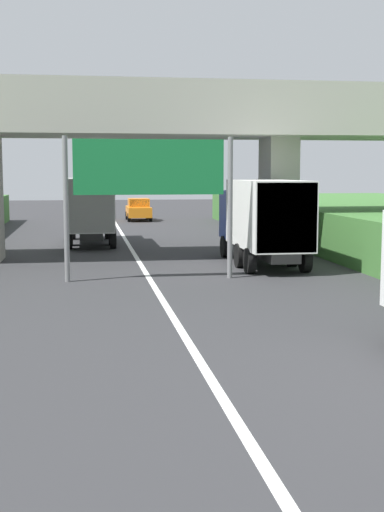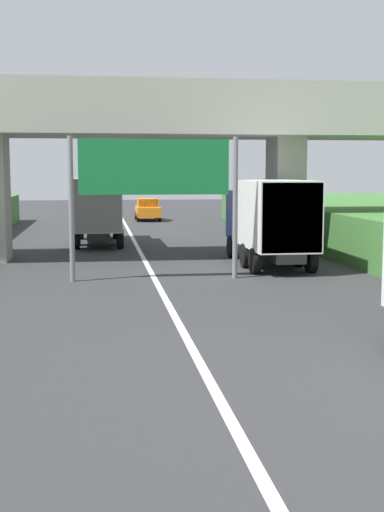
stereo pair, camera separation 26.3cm
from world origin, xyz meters
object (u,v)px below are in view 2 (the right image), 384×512
overhead_highway_sign (154,176)px  car_orange (148,210)px  truck_silver (98,207)px  truck_blue (269,218)px

overhead_highway_sign → car_orange: bearing=86.4°
overhead_highway_sign → truck_silver: bearing=98.7°
overhead_highway_sign → car_orange: size_ratio=1.43×
overhead_highway_sign → truck_silver: (-1.94, 12.60, -1.70)m
truck_silver → truck_blue: 11.62m
overhead_highway_sign → truck_blue: (4.87, 3.18, -1.70)m
overhead_highway_sign → truck_blue: size_ratio=0.81×
truck_silver → car_orange: size_ratio=1.78×
truck_silver → truck_blue: (6.80, -9.42, 0.00)m
overhead_highway_sign → truck_blue: 6.06m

